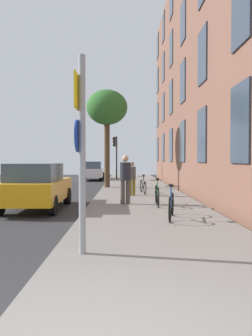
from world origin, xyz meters
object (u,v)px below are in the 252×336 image
Objects in this scene: bicycle_2 at (143,186)px; pedestrian_1 at (132,176)px; car_0 at (37,186)px; sign_post at (81,143)px; bicycle_0 at (171,205)px; traffic_light at (115,150)px; car_1 at (93,171)px; tree_near at (107,109)px; bicycle_1 at (157,195)px; pedestrian_0 at (125,176)px.

bicycle_2 is 1.10× the size of pedestrian_1.
car_0 reaches higher than bicycle_2.
sign_post reaches higher than bicycle_2.
pedestrian_1 reaches higher than bicycle_0.
bicycle_2 is at bearing 93.04° from bicycle_0.
traffic_light reaches higher than car_1.
bicycle_0 is 0.41× the size of car_1.
sign_post is 21.33m from traffic_light.
pedestrian_1 reaches higher than car_0.
pedestrian_1 is (1.08, -12.26, -1.60)m from traffic_light.
bicycle_1 is (2.20, -7.74, -4.31)m from tree_near.
sign_post is 6.34m from bicycle_1.
bicycle_2 is at bearing 47.20° from car_0.
sign_post is at bearing -84.93° from car_1.
bicycle_2 is at bearing -61.08° from tree_near.
pedestrian_1 is (-0.57, -0.98, 0.53)m from bicycle_2.
traffic_light is at bearing 96.34° from bicycle_0.
tree_near is 5.92m from bicycle_2.
pedestrian_1 is (-0.93, 5.82, 0.51)m from bicycle_0.
car_1 is (-1.95, 21.92, -1.20)m from sign_post.
car_0 is (-2.33, 5.69, -1.20)m from sign_post.
traffic_light is at bearing 87.76° from tree_near.
bicycle_2 is 1.25m from pedestrian_1.
car_1 is at bearing 107.05° from bicycle_2.
bicycle_0 is (2.06, 3.23, -1.55)m from sign_post.
pedestrian_1 is at bearing 82.92° from sign_post.
sign_post is 0.59× the size of tree_near.
pedestrian_0 is at bearing 10.31° from car_0.
traffic_light reaches higher than bicycle_2.
bicycle_1 is at bearing 92.56° from bicycle_0.
pedestrian_0 is 15.90m from car_1.
tree_near is at bearing 102.61° from bicycle_0.
tree_near is 1.43× the size of car_0.
pedestrian_1 reaches higher than bicycle_2.
tree_near is 9.40m from car_1.
tree_near is 3.23× the size of pedestrian_0.
pedestrian_1 is 0.38× the size of car_1.
sign_post is 2.01× the size of bicycle_2.
sign_post is at bearing -90.13° from traffic_light.
car_0 is at bearing -91.36° from car_1.
bicycle_2 is at bearing 76.71° from pedestrian_0.
bicycle_1 is at bearing -74.16° from tree_near.
sign_post is 9.19m from pedestrian_1.
bicycle_2 is (1.95, -3.53, -4.34)m from tree_near.
sign_post is 2.01× the size of bicycle_0.
pedestrian_1 is at bearing -120.15° from bicycle_2.
tree_near reaches higher than car_1.
tree_near reaches higher than bicycle_2.
traffic_light is 12.42m from pedestrian_1.
tree_near is (-0.25, 13.57, 2.77)m from sign_post.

